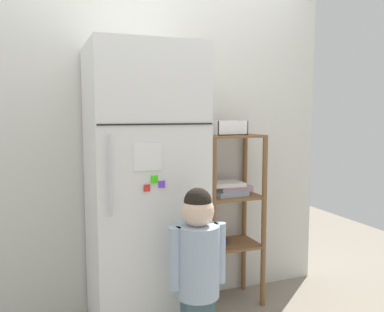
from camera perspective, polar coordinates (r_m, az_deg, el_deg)
The scene contains 5 objects.
kitchen_wall_back at distance 2.89m, azimuth -5.83°, elevation 1.33°, with size 2.71×0.03×2.27m, color silver.
refrigerator at distance 2.55m, azimuth -6.74°, elevation -4.95°, with size 0.65×0.66×1.77m.
child_standing at distance 2.22m, azimuth 0.78°, elevation -14.35°, with size 0.32×0.24×0.99m.
pantry_shelf_unit at distance 2.95m, azimuth 5.31°, elevation -6.47°, with size 0.42×0.33×1.22m.
fruit_bin at distance 2.86m, azimuth 4.91°, elevation 3.73°, with size 0.23×0.17×0.10m.
Camera 1 is at (-0.74, -2.41, 1.37)m, focal length 38.23 mm.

